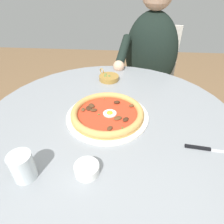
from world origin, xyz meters
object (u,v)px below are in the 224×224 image
Objects in this scene: dining_table at (110,134)px; diner_person at (147,78)px; water_glass at (23,168)px; pizza_on_plate at (107,114)px; ramekin_capers at (87,169)px; cafe_chair_diner at (151,72)px; olive_pan at (109,78)px; steak_knife at (207,149)px.

diner_person is at bearing 73.23° from dining_table.
water_glass is at bearing -124.60° from dining_table.
water_glass is (-0.21, -0.31, 0.02)m from pizza_on_plate.
diner_person is (0.22, 0.74, -0.07)m from dining_table.
cafe_chair_diner reaches higher than ramekin_capers.
cafe_chair_diner is (0.30, 0.54, -0.20)m from olive_pan.
diner_person reaches higher than cafe_chair_diner.
ramekin_capers is at bearing 8.92° from water_glass.
dining_table is 14.30× the size of ramekin_capers.
steak_knife is at bearing -85.64° from cafe_chair_diner.
olive_pan is at bearing 96.64° from dining_table.
water_glass is at bearing -164.86° from steak_knife.
steak_knife is 0.23× the size of cafe_chair_diner.
pizza_on_plate is at bearing 83.35° from ramekin_capers.
pizza_on_plate is 0.37m from water_glass.
pizza_on_plate is 0.28× the size of diner_person.
olive_pan is at bearing -119.16° from cafe_chair_diner.
olive_pan reaches higher than ramekin_capers.
dining_table is at bearing 154.33° from steak_knife.
diner_person reaches higher than steak_knife.
steak_knife is (0.34, -0.17, 0.11)m from dining_table.
olive_pan reaches higher than dining_table.
diner_person is 0.14m from cafe_chair_diner.
ramekin_capers reaches higher than steak_knife.
ramekin_capers is at bearing -98.37° from dining_table.
water_glass is 0.07× the size of diner_person.
dining_table is 5.23× the size of steak_knife.
steak_knife is 0.17× the size of diner_person.
pizza_on_plate reaches higher than dining_table.
olive_pan is (-0.38, 0.50, 0.01)m from steak_knife.
water_glass reaches higher than pizza_on_plate.
dining_table is 12.08× the size of water_glass.
diner_person reaches higher than olive_pan.
cafe_chair_diner is at bearing 72.71° from pizza_on_plate.
cafe_chair_diner is at bearing 73.11° from dining_table.
dining_table is 0.77m from diner_person.
steak_knife is at bearing -82.30° from diner_person.
ramekin_capers is (-0.39, -0.12, 0.01)m from steak_knife.
water_glass is at bearing -171.08° from ramekin_capers.
cafe_chair_diner reaches higher than dining_table.
steak_knife is 1.06m from cafe_chair_diner.
cafe_chair_diner is (0.31, 1.16, -0.20)m from ramekin_capers.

